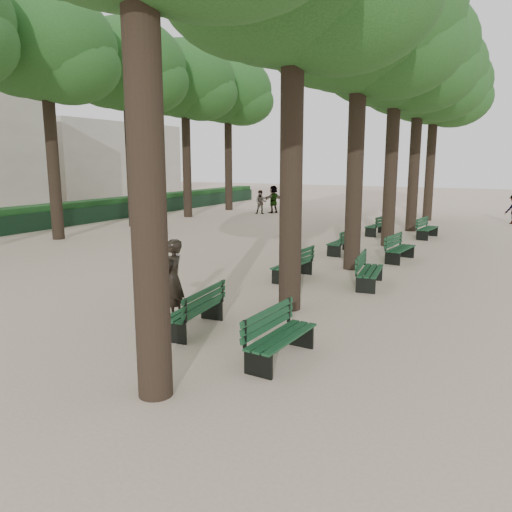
% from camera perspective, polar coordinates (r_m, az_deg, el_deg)
% --- Properties ---
extents(ground, '(120.00, 120.00, 0.00)m').
position_cam_1_polar(ground, '(10.27, -10.91, -9.13)').
color(ground, beige).
rests_on(ground, ground).
extents(tree_central_2, '(6.00, 6.00, 9.95)m').
position_cam_1_polar(tree_central_2, '(16.70, 11.87, 25.14)').
color(tree_central_2, '#33261C').
rests_on(tree_central_2, ground).
extents(tree_central_3, '(6.00, 6.00, 9.95)m').
position_cam_1_polar(tree_central_3, '(21.42, 15.81, 21.74)').
color(tree_central_3, '#33261C').
rests_on(tree_central_3, ground).
extents(tree_central_4, '(6.00, 6.00, 9.95)m').
position_cam_1_polar(tree_central_4, '(26.25, 18.22, 19.53)').
color(tree_central_4, '#33261C').
rests_on(tree_central_4, ground).
extents(tree_central_5, '(6.00, 6.00, 9.95)m').
position_cam_1_polar(tree_central_5, '(31.13, 19.83, 17.99)').
color(tree_central_5, '#33261C').
rests_on(tree_central_5, ground).
extents(tree_far_2, '(6.00, 6.00, 10.45)m').
position_cam_1_polar(tree_far_2, '(24.27, -23.04, 21.16)').
color(tree_far_2, '#33261C').
rests_on(tree_far_2, ground).
extents(tree_far_3, '(6.00, 6.00, 10.45)m').
position_cam_1_polar(tree_far_3, '(27.74, -14.58, 20.26)').
color(tree_far_3, '#33261C').
rests_on(tree_far_3, ground).
extents(tree_far_4, '(6.00, 6.00, 10.45)m').
position_cam_1_polar(tree_far_4, '(31.61, -8.16, 19.29)').
color(tree_far_4, '#33261C').
rests_on(tree_far_4, ground).
extents(tree_far_5, '(6.00, 6.00, 10.45)m').
position_cam_1_polar(tree_far_5, '(35.77, -3.25, 18.39)').
color(tree_far_5, '#33261C').
rests_on(tree_far_5, ground).
extents(bench_left_0, '(0.72, 1.84, 0.92)m').
position_cam_1_polar(bench_left_0, '(10.49, -7.09, -7.02)').
color(bench_left_0, black).
rests_on(bench_left_0, ground).
extents(bench_left_1, '(0.69, 1.83, 0.92)m').
position_cam_1_polar(bench_left_1, '(14.83, 4.20, -1.63)').
color(bench_left_1, black).
rests_on(bench_left_1, ground).
extents(bench_left_2, '(0.66, 1.83, 0.92)m').
position_cam_1_polar(bench_left_2, '(19.13, 9.76, 1.09)').
color(bench_left_2, black).
rests_on(bench_left_2, ground).
extents(bench_left_3, '(0.80, 1.86, 0.92)m').
position_cam_1_polar(bench_left_3, '(24.22, 13.66, 2.99)').
color(bench_left_3, black).
rests_on(bench_left_3, ground).
extents(bench_right_0, '(0.68, 1.83, 0.92)m').
position_cam_1_polar(bench_right_0, '(8.92, 2.90, -10.23)').
color(bench_right_0, black).
rests_on(bench_right_0, ground).
extents(bench_right_1, '(0.79, 1.86, 0.92)m').
position_cam_1_polar(bench_right_1, '(14.30, 12.88, -2.35)').
color(bench_right_1, black).
rests_on(bench_right_1, ground).
extents(bench_right_2, '(0.77, 1.85, 0.92)m').
position_cam_1_polar(bench_right_2, '(18.15, 16.15, 0.29)').
color(bench_right_2, black).
rests_on(bench_right_2, ground).
extents(bench_right_3, '(0.78, 1.86, 0.92)m').
position_cam_1_polar(bench_right_3, '(23.87, 19.00, 2.59)').
color(bench_right_3, black).
rests_on(bench_right_3, ground).
extents(man_with_map, '(0.69, 0.78, 1.80)m').
position_cam_1_polar(man_with_map, '(11.13, -9.44, -2.67)').
color(man_with_map, black).
rests_on(man_with_map, ground).
extents(pedestrian_e, '(0.88, 1.72, 1.83)m').
position_cam_1_polar(pedestrian_e, '(33.44, 2.00, 6.50)').
color(pedestrian_e, '#262628').
rests_on(pedestrian_e, ground).
extents(pedestrian_a, '(0.81, 0.57, 1.55)m').
position_cam_1_polar(pedestrian_a, '(32.75, 0.56, 6.17)').
color(pedestrian_a, '#262628').
rests_on(pedestrian_a, ground).
extents(fence, '(0.08, 42.00, 0.90)m').
position_cam_1_polar(fence, '(28.22, -21.10, 4.02)').
color(fence, black).
rests_on(fence, ground).
extents(hedge, '(1.20, 42.00, 1.20)m').
position_cam_1_polar(hedge, '(28.73, -22.05, 4.36)').
color(hedge, '#17421B').
rests_on(hedge, ground).
extents(building_far, '(12.00, 16.00, 7.00)m').
position_cam_1_polar(building_far, '(54.17, -18.95, 10.36)').
color(building_far, '#B7B2A3').
rests_on(building_far, ground).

